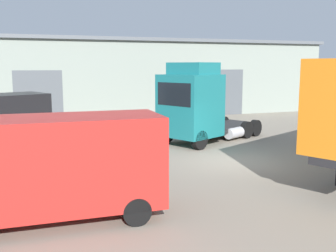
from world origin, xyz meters
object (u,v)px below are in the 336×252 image
at_px(delivery_van_red, 48,166).
at_px(oil_drum, 135,142).
at_px(gravel_pile, 331,115).
at_px(tractor_unit_teal, 196,106).

xyz_separation_m(delivery_van_red, oil_drum, (4.13, 7.22, -1.01)).
bearing_deg(gravel_pile, oil_drum, -170.54).
bearing_deg(tractor_unit_teal, delivery_van_red, 20.29).
relative_size(gravel_pile, oil_drum, 3.66).
relative_size(delivery_van_red, oil_drum, 6.27).
relative_size(tractor_unit_teal, oil_drum, 7.37).
bearing_deg(gravel_pile, delivery_van_red, -151.33).
height_order(tractor_unit_teal, oil_drum, tractor_unit_teal).
xyz_separation_m(tractor_unit_teal, gravel_pile, (9.69, 1.32, -1.06)).
distance_m(delivery_van_red, gravel_pile, 19.60).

